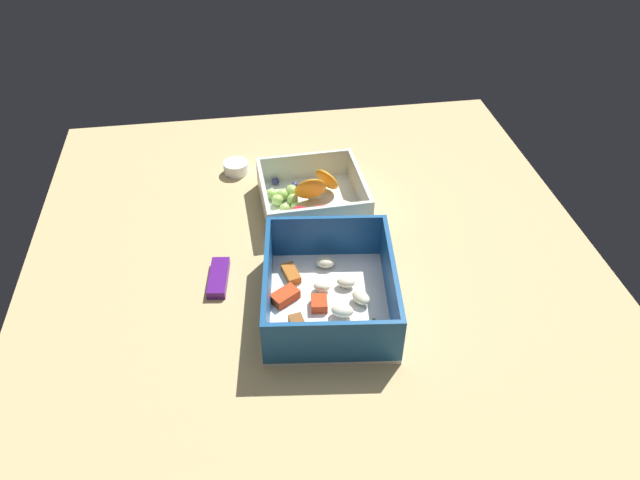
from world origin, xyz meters
The scene contains 5 objects.
table_surface centered at (0.00, 0.00, 1.00)cm, with size 80.00×80.00×2.00cm, color tan.
pasta_container centered at (-11.73, -0.49, 4.22)cm, with size 21.22×18.29×6.99cm.
fruit_bowl centered at (9.45, -1.25, 3.82)cm, with size 15.57×16.04×5.77cm.
candy_bar centered at (-5.18, 13.28, 2.60)cm, with size 7.00×2.40×1.20cm, color #51197A.
paper_cup_liner centered at (20.77, 9.83, 2.99)cm, with size 4.07×4.07×1.97cm, color white.
Camera 1 is at (-64.47, 8.56, 57.85)cm, focal length 33.61 mm.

